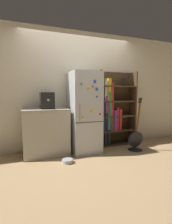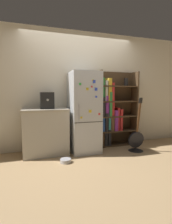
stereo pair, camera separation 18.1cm
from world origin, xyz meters
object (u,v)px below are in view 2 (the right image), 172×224
guitar (136,143)px  pet_bowl (66,160)px  espresso_machine (47,101)px  refrigerator (84,112)px  bookshelf (112,112)px

guitar → pet_bowl: bearing=-173.6°
espresso_machine → pet_bowl: size_ratio=1.65×
pet_bowl → guitar: bearing=6.4°
refrigerator → guitar: size_ratio=1.46×
refrigerator → guitar: (1.06, -0.35, -0.67)m
bookshelf → guitar: bookshelf is taller
refrigerator → bookshelf: (0.76, 0.20, -0.03)m
refrigerator → guitar: bearing=-18.1°
bookshelf → espresso_machine: bearing=-174.5°
espresso_machine → pet_bowl: 1.23m
espresso_machine → guitar: espresso_machine is taller
refrigerator → guitar: refrigerator is taller
espresso_machine → pet_bowl: bearing=-66.9°
pet_bowl → bookshelf: bearing=30.0°
bookshelf → pet_bowl: bookshelf is taller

